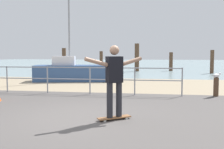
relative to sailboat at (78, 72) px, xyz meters
name	(u,v)px	position (x,y,z in m)	size (l,w,h in m)	color
ground_plane	(70,130)	(2.51, -9.16, -0.52)	(24.00, 10.00, 0.04)	#514C49
beach_strip	(120,85)	(2.51, -1.16, -0.52)	(24.00, 6.00, 0.04)	tan
sea_surface	(143,64)	(2.51, 26.84, -0.52)	(72.00, 50.00, 0.04)	#849EA3
railing_fence	(47,76)	(0.12, -4.56, 0.18)	(10.18, 0.05, 1.05)	gray
sailboat	(78,72)	(0.00, 0.00, 0.00)	(5.07, 2.33, 4.88)	#335184
skateboard	(114,118)	(3.30, -8.26, -0.45)	(0.77, 0.63, 0.08)	brown
skateboarder	(114,77)	(3.30, -8.26, 0.50)	(1.22, 0.92, 1.65)	#26262B
bollard_short	(216,87)	(6.39, -4.34, -0.17)	(0.18, 0.18, 0.69)	#513826
seagull	(217,75)	(6.40, -4.33, 0.25)	(0.40, 0.36, 0.18)	white
groyne_post_0	(64,60)	(-3.17, 6.73, 0.47)	(0.33, 0.33, 1.99)	#513826
groyne_post_1	(101,62)	(-0.24, 7.67, 0.35)	(0.28, 0.28, 1.74)	#513826
groyne_post_2	(137,58)	(2.70, 8.63, 0.68)	(0.39, 0.39, 2.40)	#513826
groyne_post_3	(171,62)	(5.63, 9.69, 0.31)	(0.32, 0.32, 1.66)	#513826
groyne_post_4	(212,62)	(8.56, 7.09, 0.39)	(0.28, 0.28, 1.82)	#513826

